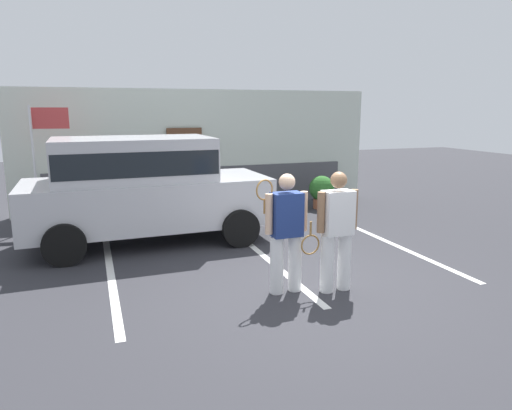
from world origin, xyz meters
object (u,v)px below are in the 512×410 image
Objects in this scene: parked_suv at (143,185)px; flag_pole at (43,143)px; tennis_player_woman at (337,230)px; potted_plant_by_porch at (322,190)px; tennis_player_man at (286,231)px.

flag_pole is at bearing 131.84° from parked_suv.
potted_plant_by_porch is at bearing -118.06° from tennis_player_woman.
tennis_player_man is 0.64× the size of flag_pole.
tennis_player_man is 1.98× the size of potted_plant_by_porch.
tennis_player_woman is at bearing -115.55° from potted_plant_by_porch.
flag_pole reaches higher than potted_plant_by_porch.
potted_plant_by_porch is 0.33× the size of flag_pole.
tennis_player_woman reaches higher than potted_plant_by_porch.
parked_suv is at bearing -47.05° from flag_pole.
flag_pole is (-6.61, 0.35, 1.38)m from potted_plant_by_porch.
potted_plant_by_porch is at bearing -123.33° from tennis_player_man.
tennis_player_woman is 0.65× the size of flag_pole.
tennis_player_man is (1.60, -3.28, -0.25)m from parked_suv.
tennis_player_man is at bearing -56.72° from flag_pole.
tennis_player_man is 0.99× the size of tennis_player_woman.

